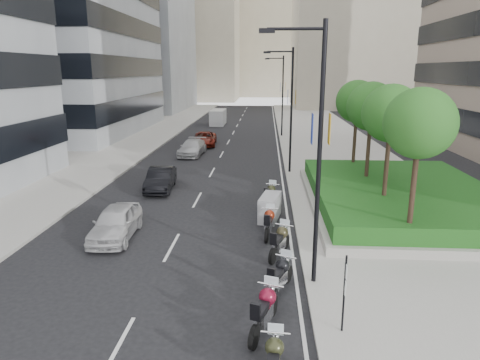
# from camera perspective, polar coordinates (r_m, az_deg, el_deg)

# --- Properties ---
(ground) EXTENTS (160.00, 160.00, 0.00)m
(ground) POSITION_cam_1_polar(r_m,az_deg,el_deg) (15.25, -6.70, -14.96)
(ground) COLOR black
(ground) RESTS_ON ground
(sidewalk_right) EXTENTS (10.00, 100.00, 0.15)m
(sidewalk_right) POSITION_cam_1_polar(r_m,az_deg,el_deg) (44.16, 11.95, 4.52)
(sidewalk_right) COLOR #9E9B93
(sidewalk_right) RESTS_ON ground
(sidewalk_left) EXTENTS (8.00, 100.00, 0.15)m
(sidewalk_left) POSITION_cam_1_polar(r_m,az_deg,el_deg) (46.03, -14.97, 4.74)
(sidewalk_left) COLOR #9E9B93
(sidewalk_left) RESTS_ON ground
(lane_edge) EXTENTS (0.12, 100.00, 0.01)m
(lane_edge) POSITION_cam_1_polar(r_m,az_deg,el_deg) (43.71, 5.03, 4.59)
(lane_edge) COLOR silver
(lane_edge) RESTS_ON ground
(lane_centre) EXTENTS (0.12, 100.00, 0.01)m
(lane_centre) POSITION_cam_1_polar(r_m,az_deg,el_deg) (43.88, -1.79, 4.68)
(lane_centre) COLOR silver
(lane_centre) RESTS_ON ground
(building_grey_far) EXTENTS (22.00, 26.00, 30.00)m
(building_grey_far) POSITION_cam_1_polar(r_m,az_deg,el_deg) (87.51, -14.96, 18.95)
(building_grey_far) COLOR gray
(building_grey_far) RESTS_ON ground
(building_cream_right) EXTENTS (28.00, 24.00, 36.00)m
(building_cream_right) POSITION_cam_1_polar(r_m,az_deg,el_deg) (95.65, 16.29, 20.26)
(building_cream_right) COLOR #B7AD93
(building_cream_right) RESTS_ON ground
(building_cream_left) EXTENTS (26.00, 24.00, 34.00)m
(building_cream_left) POSITION_cam_1_polar(r_m,az_deg,el_deg) (115.29, -7.13, 19.11)
(building_cream_left) COLOR #B7AD93
(building_cream_left) RESTS_ON ground
(building_cream_centre) EXTENTS (30.00, 24.00, 38.00)m
(building_cream_centre) POSITION_cam_1_polar(r_m,az_deg,el_deg) (133.55, 3.49, 19.40)
(building_cream_centre) COLOR #B7AD93
(building_cream_centre) RESTS_ON ground
(planter) EXTENTS (10.00, 14.00, 0.40)m
(planter) POSITION_cam_1_polar(r_m,az_deg,el_deg) (25.26, 20.61, -2.85)
(planter) COLOR #9D9992
(planter) RESTS_ON sidewalk_right
(hedge) EXTENTS (9.40, 13.40, 0.80)m
(hedge) POSITION_cam_1_polar(r_m,az_deg,el_deg) (25.09, 20.73, -1.54)
(hedge) COLOR #1C4513
(hedge) RESTS_ON planter
(tree_0) EXTENTS (2.80, 2.80, 6.30)m
(tree_0) POSITION_cam_1_polar(r_m,az_deg,el_deg) (18.18, 22.86, 6.90)
(tree_0) COLOR #332319
(tree_0) RESTS_ON planter
(tree_1) EXTENTS (2.80, 2.80, 6.30)m
(tree_1) POSITION_cam_1_polar(r_m,az_deg,el_deg) (21.98, 19.50, 8.32)
(tree_1) COLOR #332319
(tree_1) RESTS_ON planter
(tree_2) EXTENTS (2.80, 2.80, 6.30)m
(tree_2) POSITION_cam_1_polar(r_m,az_deg,el_deg) (25.83, 17.12, 9.31)
(tree_2) COLOR #332319
(tree_2) RESTS_ON planter
(tree_3) EXTENTS (2.80, 2.80, 6.30)m
(tree_3) POSITION_cam_1_polar(r_m,az_deg,el_deg) (29.73, 15.35, 10.03)
(tree_3) COLOR #332319
(tree_3) RESTS_ON planter
(lamp_post_0) EXTENTS (2.34, 0.45, 9.00)m
(lamp_post_0) POSITION_cam_1_polar(r_m,az_deg,el_deg) (14.35, 9.98, 4.61)
(lamp_post_0) COLOR black
(lamp_post_0) RESTS_ON ground
(lamp_post_1) EXTENTS (2.34, 0.45, 9.00)m
(lamp_post_1) POSITION_cam_1_polar(r_m,az_deg,el_deg) (31.19, 6.59, 9.96)
(lamp_post_1) COLOR black
(lamp_post_1) RESTS_ON ground
(lamp_post_2) EXTENTS (2.34, 0.45, 9.00)m
(lamp_post_2) POSITION_cam_1_polar(r_m,az_deg,el_deg) (49.14, 5.53, 11.61)
(lamp_post_2) COLOR black
(lamp_post_2) RESTS_ON ground
(parking_sign) EXTENTS (0.06, 0.32, 2.50)m
(parking_sign) POSITION_cam_1_polar(r_m,az_deg,el_deg) (12.78, 13.75, -14.03)
(parking_sign) COLOR black
(parking_sign) RESTS_ON ground
(motorcycle_1) EXTENTS (1.02, 2.37, 1.22)m
(motorcycle_1) POSITION_cam_1_polar(r_m,az_deg,el_deg) (13.09, 3.31, -16.93)
(motorcycle_1) COLOR black
(motorcycle_1) RESTS_ON ground
(motorcycle_2) EXTENTS (1.10, 2.15, 1.14)m
(motorcycle_2) POSITION_cam_1_polar(r_m,az_deg,el_deg) (15.10, 5.34, -12.60)
(motorcycle_2) COLOR black
(motorcycle_2) RESTS_ON ground
(motorcycle_3) EXTENTS (1.05, 2.26, 1.17)m
(motorcycle_3) POSITION_cam_1_polar(r_m,az_deg,el_deg) (17.85, 5.35, -8.12)
(motorcycle_3) COLOR black
(motorcycle_3) RESTS_ON ground
(motorcycle_4) EXTENTS (0.77, 2.30, 1.14)m
(motorcycle_4) POSITION_cam_1_polar(r_m,az_deg,el_deg) (19.94, 3.86, -5.68)
(motorcycle_4) COLOR black
(motorcycle_4) RESTS_ON ground
(motorcycle_5) EXTENTS (1.22, 2.22, 1.28)m
(motorcycle_5) POSITION_cam_1_polar(r_m,az_deg,el_deg) (21.95, 3.99, -3.69)
(motorcycle_5) COLOR black
(motorcycle_5) RESTS_ON ground
(motorcycle_6) EXTENTS (0.89, 2.30, 1.17)m
(motorcycle_6) POSITION_cam_1_polar(r_m,az_deg,el_deg) (24.10, 4.02, -2.06)
(motorcycle_6) COLOR black
(motorcycle_6) RESTS_ON ground
(car_a) EXTENTS (1.93, 4.37, 1.46)m
(car_a) POSITION_cam_1_polar(r_m,az_deg,el_deg) (20.36, -16.24, -5.45)
(car_a) COLOR silver
(car_a) RESTS_ON ground
(car_b) EXTENTS (1.82, 4.41, 1.42)m
(car_b) POSITION_cam_1_polar(r_m,az_deg,el_deg) (27.73, -10.54, 0.12)
(car_b) COLOR black
(car_b) RESTS_ON ground
(car_c) EXTENTS (2.22, 4.89, 1.39)m
(car_c) POSITION_cam_1_polar(r_m,az_deg,el_deg) (38.73, -6.39, 4.31)
(car_c) COLOR #B2B2B4
(car_c) RESTS_ON ground
(car_d) EXTENTS (2.58, 5.05, 1.36)m
(car_d) POSITION_cam_1_polar(r_m,az_deg,el_deg) (43.73, -4.77, 5.50)
(car_d) COLOR maroon
(car_d) RESTS_ON ground
(delivery_van) EXTENTS (1.91, 4.95, 2.07)m
(delivery_van) POSITION_cam_1_polar(r_m,az_deg,el_deg) (60.35, -2.97, 8.27)
(delivery_van) COLOR silver
(delivery_van) RESTS_ON ground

